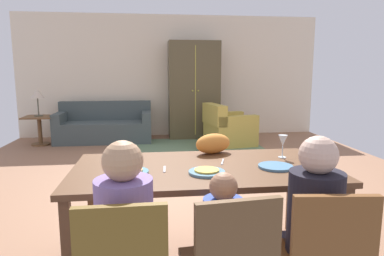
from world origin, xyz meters
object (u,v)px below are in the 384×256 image
object	(u,v)px
dining_table	(203,175)
handbag	(207,144)
plate_near_man	(130,172)
couch	(105,127)
cat	(213,144)
armoire	(194,90)
person_woman	(311,237)
armchair	(228,129)
wine_glass	(283,142)
side_table	(40,126)
plate_near_woman	(276,166)
table_lamp	(37,94)
person_man	(126,249)
plate_near_child	(207,172)

from	to	relation	value
dining_table	handbag	xyz separation A→B (m)	(0.66, 3.75, -0.56)
plate_near_man	couch	world-z (taller)	couch
cat	armoire	world-z (taller)	armoire
person_woman	armchair	xyz separation A→B (m)	(0.64, 4.92, -0.19)
wine_glass	couch	bearing A→B (deg)	113.06
wine_glass	side_table	size ratio (longest dim) A/B	0.32
person_woman	handbag	bearing A→B (deg)	88.21
plate_near_woman	handbag	bearing A→B (deg)	87.88
dining_table	plate_near_woman	xyz separation A→B (m)	(0.52, -0.10, 0.08)
dining_table	table_lamp	xyz separation A→B (m)	(-2.57, 4.65, 0.31)
plate_near_woman	table_lamp	bearing A→B (deg)	123.03
person_man	person_woman	xyz separation A→B (m)	(1.04, -0.00, 0.00)
plate_near_man	couch	size ratio (longest dim) A/B	0.13
plate_near_man	side_table	world-z (taller)	plate_near_man
wine_glass	person_woman	distance (m)	0.95
dining_table	table_lamp	world-z (taller)	table_lamp
plate_near_woman	armoire	world-z (taller)	armoire
plate_near_child	wine_glass	xyz separation A→B (m)	(0.68, 0.36, 0.12)
handbag	plate_near_woman	bearing A→B (deg)	-92.12
armchair	person_man	bearing A→B (deg)	-108.83
side_table	plate_near_woman	bearing A→B (deg)	-56.97
dining_table	plate_near_man	size ratio (longest dim) A/B	7.55
couch	side_table	bearing A→B (deg)	-168.17
plate_near_child	plate_near_woman	world-z (taller)	same
plate_near_woman	wine_glass	xyz separation A→B (m)	(0.16, 0.28, 0.12)
plate_near_woman	cat	distance (m)	0.62
person_man	handbag	distance (m)	4.60
plate_near_man	plate_near_child	xyz separation A→B (m)	(0.52, -0.06, 0.00)
cat	armchair	distance (m)	4.01
handbag	dining_table	bearing A→B (deg)	-100.01
plate_near_man	armoire	bearing A→B (deg)	78.08
side_table	person_woman	bearing A→B (deg)	-59.89
dining_table	armchair	world-z (taller)	armchair
person_man	couch	bearing A→B (deg)	98.29
armchair	handbag	size ratio (longest dim) A/B	3.14
person_man	armoire	bearing A→B (deg)	79.21
plate_near_child	handbag	size ratio (longest dim) A/B	0.78
plate_near_child	person_man	world-z (taller)	person_man
couch	armchair	world-z (taller)	same
plate_near_man	cat	bearing A→B (deg)	37.68
plate_near_child	armoire	xyz separation A→B (m)	(0.59, 5.30, 0.28)
dining_table	side_table	world-z (taller)	dining_table
plate_near_woman	cat	xyz separation A→B (m)	(-0.37, 0.50, 0.08)
plate_near_child	person_woman	size ratio (longest dim) A/B	0.23
wine_glass	side_table	world-z (taller)	wine_glass
plate_near_child	table_lamp	size ratio (longest dim) A/B	0.46
plate_near_child	wine_glass	world-z (taller)	wine_glass
wine_glass	cat	xyz separation A→B (m)	(-0.53, 0.22, -0.05)
couch	side_table	xyz separation A→B (m)	(-1.23, -0.26, 0.08)
person_man	cat	world-z (taller)	person_man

